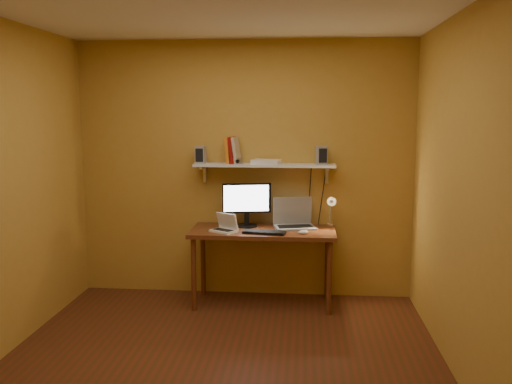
# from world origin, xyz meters

# --- Properties ---
(room) EXTENTS (3.44, 3.24, 2.64)m
(room) POSITION_xyz_m (0.00, 0.00, 1.30)
(room) COLOR #5D2617
(room) RESTS_ON ground
(desk) EXTENTS (1.40, 0.60, 0.75)m
(desk) POSITION_xyz_m (0.21, 1.28, 0.66)
(desk) COLOR maroon
(desk) RESTS_ON ground
(wall_shelf) EXTENTS (1.40, 0.25, 0.21)m
(wall_shelf) POSITION_xyz_m (0.21, 1.47, 1.36)
(wall_shelf) COLOR silver
(wall_shelf) RESTS_ON room
(monitor) EXTENTS (0.48, 0.24, 0.44)m
(monitor) POSITION_xyz_m (0.04, 1.41, 1.00)
(monitor) COLOR black
(monitor) RESTS_ON desk
(laptop) EXTENTS (0.45, 0.36, 0.29)m
(laptop) POSITION_xyz_m (0.51, 1.42, 0.83)
(laptop) COLOR gray
(laptop) RESTS_ON desk
(netbook) EXTENTS (0.29, 0.27, 0.18)m
(netbook) POSITION_xyz_m (-0.14, 1.17, 0.80)
(netbook) COLOR white
(netbook) RESTS_ON desk
(keyboard) EXTENTS (0.42, 0.20, 0.02)m
(keyboard) POSITION_xyz_m (0.24, 1.12, 0.76)
(keyboard) COLOR black
(keyboard) RESTS_ON desk
(mouse) EXTENTS (0.11, 0.08, 0.03)m
(mouse) POSITION_xyz_m (0.61, 1.12, 0.77)
(mouse) COLOR white
(mouse) RESTS_ON desk
(desk_lamp) EXTENTS (0.09, 0.23, 0.38)m
(desk_lamp) POSITION_xyz_m (0.87, 1.41, 0.96)
(desk_lamp) COLOR silver
(desk_lamp) RESTS_ON desk
(speaker_left) EXTENTS (0.10, 0.10, 0.17)m
(speaker_left) POSITION_xyz_m (-0.43, 1.47, 1.46)
(speaker_left) COLOR gray
(speaker_left) RESTS_ON wall_shelf
(speaker_right) EXTENTS (0.12, 0.12, 0.18)m
(speaker_right) POSITION_xyz_m (0.78, 1.48, 1.46)
(speaker_right) COLOR gray
(speaker_right) RESTS_ON wall_shelf
(books) EXTENTS (0.15, 0.19, 0.27)m
(books) POSITION_xyz_m (-0.10, 1.49, 1.51)
(books) COLOR orange
(books) RESTS_ON wall_shelf
(shelf_camera) EXTENTS (0.11, 0.05, 0.06)m
(shelf_camera) POSITION_xyz_m (-0.04, 1.41, 1.41)
(shelf_camera) COLOR silver
(shelf_camera) RESTS_ON wall_shelf
(router) EXTENTS (0.30, 0.23, 0.04)m
(router) POSITION_xyz_m (0.23, 1.46, 1.40)
(router) COLOR white
(router) RESTS_ON wall_shelf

